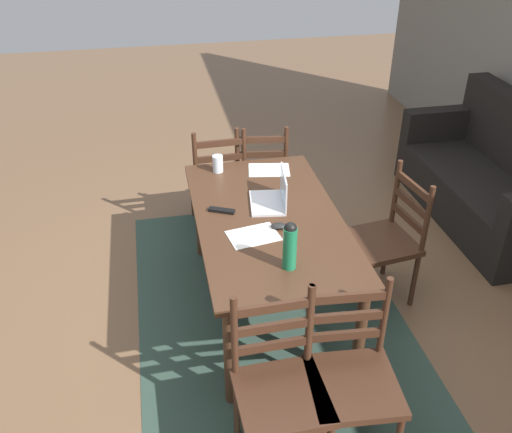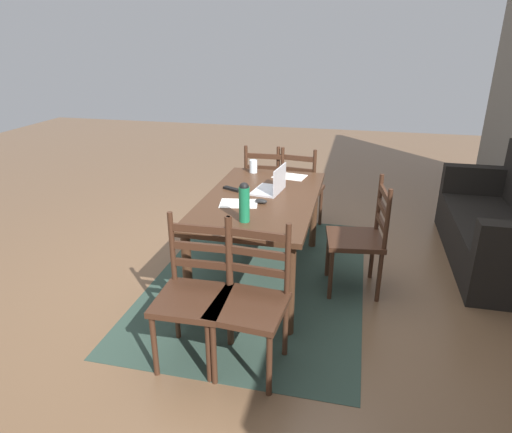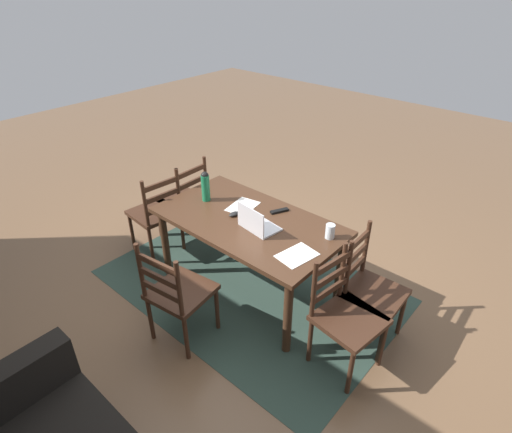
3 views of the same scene
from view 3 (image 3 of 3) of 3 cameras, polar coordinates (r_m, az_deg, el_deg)
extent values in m
plane|color=brown|center=(4.06, -0.97, -9.47)|extent=(14.00, 14.00, 0.00)
cube|color=#2D4238|center=(4.06, -0.97, -9.44)|extent=(2.68, 1.78, 0.01)
cube|color=#422819|center=(3.63, -1.07, -0.68)|extent=(1.64, 0.91, 0.04)
cylinder|color=#422819|center=(3.75, 11.41, -7.22)|extent=(0.07, 0.07, 0.71)
cylinder|color=#422819|center=(4.49, -4.81, 0.44)|extent=(0.07, 0.07, 0.71)
cylinder|color=#422819|center=(3.26, 4.36, -13.53)|extent=(0.07, 0.07, 0.71)
cylinder|color=#422819|center=(4.10, -12.30, -3.61)|extent=(0.07, 0.07, 0.71)
cube|color=#3D2316|center=(3.37, -10.16, -10.07)|extent=(0.50, 0.50, 0.04)
cylinder|color=#3D2316|center=(3.73, -10.04, -10.11)|extent=(0.04, 0.04, 0.43)
cylinder|color=#3D2316|center=(3.53, -5.36, -12.46)|extent=(0.04, 0.04, 0.43)
cylinder|color=#3D2316|center=(3.54, -14.25, -13.36)|extent=(0.04, 0.04, 0.43)
cylinder|color=#3D2316|center=(3.34, -9.53, -16.12)|extent=(0.04, 0.04, 0.43)
cylinder|color=#3D2316|center=(3.22, -15.48, -7.27)|extent=(0.04, 0.04, 0.50)
cylinder|color=#3D2316|center=(3.00, -10.46, -9.92)|extent=(0.04, 0.04, 0.50)
cube|color=#3D2316|center=(3.17, -12.86, -9.95)|extent=(0.36, 0.07, 0.05)
cube|color=#3D2316|center=(3.09, -13.13, -8.20)|extent=(0.36, 0.07, 0.05)
cube|color=#3D2316|center=(3.02, -13.41, -6.36)|extent=(0.36, 0.07, 0.05)
cube|color=#3D2316|center=(4.43, -13.74, 0.50)|extent=(0.47, 0.47, 0.04)
cylinder|color=#3D2316|center=(4.62, -16.61, -1.99)|extent=(0.04, 0.04, 0.43)
cylinder|color=#3D2316|center=(4.77, -12.70, -0.28)|extent=(0.04, 0.04, 0.43)
cylinder|color=#3D2316|center=(4.34, -14.13, -3.99)|extent=(0.04, 0.04, 0.43)
cylinder|color=#3D2316|center=(4.49, -10.05, -2.10)|extent=(0.04, 0.04, 0.43)
cylinder|color=#3D2316|center=(4.08, -14.92, 1.54)|extent=(0.04, 0.04, 0.50)
cylinder|color=#3D2316|center=(4.24, -10.56, 3.33)|extent=(0.04, 0.04, 0.50)
cube|color=#3D2316|center=(4.20, -12.54, 1.26)|extent=(0.05, 0.36, 0.05)
cube|color=#3D2316|center=(4.14, -12.74, 2.76)|extent=(0.05, 0.36, 0.05)
cube|color=#3D2316|center=(4.09, -12.94, 4.30)|extent=(0.05, 0.36, 0.05)
cube|color=#3D2316|center=(3.42, 15.80, -10.19)|extent=(0.45, 0.45, 0.04)
cylinder|color=#3D2316|center=(3.67, 19.28, -12.47)|extent=(0.04, 0.04, 0.43)
cylinder|color=#3D2316|center=(3.41, 16.75, -16.11)|extent=(0.04, 0.04, 0.43)
cylinder|color=#3D2316|center=(3.76, 13.93, -10.23)|extent=(0.04, 0.04, 0.43)
cylinder|color=#3D2316|center=(3.50, 11.00, -13.55)|extent=(0.04, 0.04, 0.43)
cylinder|color=#3D2316|center=(3.47, 14.79, -4.13)|extent=(0.04, 0.04, 0.50)
cylinder|color=#3D2316|center=(3.18, 11.72, -7.25)|extent=(0.04, 0.04, 0.50)
cube|color=#3D2316|center=(3.38, 13.12, -6.98)|extent=(0.04, 0.36, 0.05)
cube|color=#3D2316|center=(3.31, 13.37, -5.28)|extent=(0.04, 0.36, 0.05)
cube|color=#3D2316|center=(3.24, 13.64, -3.50)|extent=(0.04, 0.36, 0.05)
cube|color=#3D2316|center=(4.61, -10.15, 2.24)|extent=(0.45, 0.45, 0.04)
cylinder|color=#3D2316|center=(4.76, -13.11, -0.40)|extent=(0.04, 0.04, 0.43)
cylinder|color=#3D2316|center=(4.96, -9.72, 1.37)|extent=(0.04, 0.04, 0.43)
cylinder|color=#3D2316|center=(4.50, -10.07, -2.03)|extent=(0.04, 0.04, 0.43)
cylinder|color=#3D2316|center=(4.71, -6.64, -0.09)|extent=(0.04, 0.04, 0.43)
cylinder|color=#3D2316|center=(4.25, -10.58, 3.40)|extent=(0.04, 0.04, 0.50)
cylinder|color=#3D2316|center=(4.47, -6.92, 5.18)|extent=(0.04, 0.04, 0.50)
cube|color=#3D2316|center=(4.41, -8.60, 3.16)|extent=(0.03, 0.36, 0.05)
cube|color=#3D2316|center=(4.35, -8.73, 4.61)|extent=(0.03, 0.36, 0.05)
cube|color=#3D2316|center=(4.29, -8.86, 6.10)|extent=(0.03, 0.36, 0.05)
cube|color=#3D2316|center=(3.17, 12.69, -13.63)|extent=(0.50, 0.50, 0.04)
cylinder|color=#3D2316|center=(3.39, 16.89, -16.43)|extent=(0.04, 0.04, 0.43)
cylinder|color=#3D2316|center=(3.16, 12.76, -20.09)|extent=(0.04, 0.04, 0.43)
cylinder|color=#3D2316|center=(3.52, 11.72, -13.28)|extent=(0.04, 0.04, 0.43)
cylinder|color=#3D2316|center=(3.31, 7.40, -16.47)|extent=(0.04, 0.04, 0.43)
cylinder|color=#3D2316|center=(3.21, 12.50, -6.99)|extent=(0.04, 0.04, 0.50)
cylinder|color=#3D2316|center=(2.97, 7.90, -10.06)|extent=(0.04, 0.04, 0.50)
cube|color=#3D2316|center=(3.15, 10.13, -9.87)|extent=(0.07, 0.36, 0.05)
cube|color=#3D2316|center=(3.07, 10.34, -8.11)|extent=(0.07, 0.36, 0.05)
cube|color=#3D2316|center=(3.00, 10.57, -6.26)|extent=(0.07, 0.36, 0.05)
cube|color=black|center=(2.97, -31.22, -19.72)|extent=(0.16, 0.80, 0.30)
cube|color=silver|center=(3.50, 0.58, -1.38)|extent=(0.35, 0.26, 0.02)
cube|color=silver|center=(3.39, -0.75, -0.40)|extent=(0.32, 0.05, 0.21)
cube|color=#A5CCEA|center=(3.39, -0.67, -0.37)|extent=(0.29, 0.04, 0.19)
cylinder|color=#197247|center=(3.89, -6.86, 3.93)|extent=(0.08, 0.08, 0.26)
sphere|color=black|center=(3.83, -6.98, 5.63)|extent=(0.07, 0.07, 0.07)
cylinder|color=silver|center=(3.40, 10.10, -2.01)|extent=(0.08, 0.08, 0.12)
ellipsoid|color=black|center=(3.67, -3.03, 0.34)|extent=(0.07, 0.11, 0.03)
cube|color=black|center=(3.73, 3.22, 0.77)|extent=(0.11, 0.17, 0.02)
cube|color=white|center=(3.20, 5.63, -5.30)|extent=(0.26, 0.33, 0.00)
cube|color=white|center=(3.81, -1.82, 1.40)|extent=(0.26, 0.33, 0.00)
camera|label=1|loc=(5.80, -21.18, 29.32)|focal=39.28mm
camera|label=2|loc=(5.71, -35.25, 19.33)|focal=31.32mm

